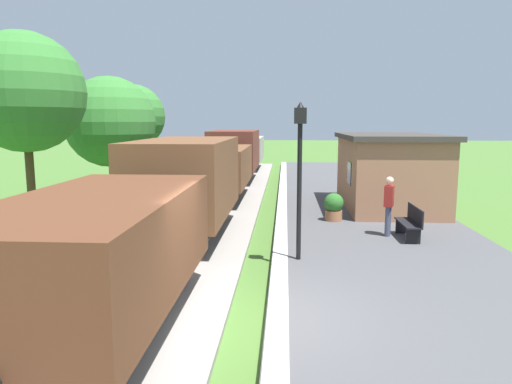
# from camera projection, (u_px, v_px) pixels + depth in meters

# --- Properties ---
(ground_plane) EXTENTS (160.00, 160.00, 0.00)m
(ground_plane) POSITION_uv_depth(u_px,v_px,m) (254.00, 329.00, 7.98)
(ground_plane) COLOR #47702D
(platform_slab) EXTENTS (6.00, 60.00, 0.25)m
(platform_slab) POSITION_uv_depth(u_px,v_px,m) (447.00, 327.00, 7.76)
(platform_slab) COLOR #4C4C4F
(platform_slab) RESTS_ON ground
(platform_edge_stripe) EXTENTS (0.36, 60.00, 0.01)m
(platform_edge_stripe) POSITION_uv_depth(u_px,v_px,m) (278.00, 316.00, 7.91)
(platform_edge_stripe) COLOR silver
(platform_edge_stripe) RESTS_ON platform_slab
(track_ballast) EXTENTS (3.80, 60.00, 0.12)m
(track_ballast) POSITION_uv_depth(u_px,v_px,m) (116.00, 322.00, 8.11)
(track_ballast) COLOR gray
(track_ballast) RESTS_ON ground
(rail_near) EXTENTS (0.07, 60.00, 0.14)m
(rail_near) POSITION_uv_depth(u_px,v_px,m) (157.00, 316.00, 8.05)
(rail_near) COLOR slate
(rail_near) RESTS_ON track_ballast
(rail_far) EXTENTS (0.07, 60.00, 0.14)m
(rail_far) POSITION_uv_depth(u_px,v_px,m) (75.00, 314.00, 8.14)
(rail_far) COLOR slate
(rail_far) RESTS_ON track_ballast
(freight_train) EXTENTS (2.50, 32.60, 2.72)m
(freight_train) POSITION_uv_depth(u_px,v_px,m) (218.00, 167.00, 20.37)
(freight_train) COLOR brown
(freight_train) RESTS_ON rail_near
(station_hut) EXTENTS (3.50, 5.80, 2.78)m
(station_hut) POSITION_uv_depth(u_px,v_px,m) (388.00, 171.00, 17.69)
(station_hut) COLOR #9E6B4C
(station_hut) RESTS_ON platform_slab
(bench_near_hut) EXTENTS (0.42, 1.50, 0.91)m
(bench_near_hut) POSITION_uv_depth(u_px,v_px,m) (411.00, 222.00, 13.06)
(bench_near_hut) COLOR black
(bench_near_hut) RESTS_ON platform_slab
(person_waiting) EXTENTS (0.35, 0.44, 1.71)m
(person_waiting) POSITION_uv_depth(u_px,v_px,m) (389.00, 204.00, 13.31)
(person_waiting) COLOR #474C66
(person_waiting) RESTS_ON platform_slab
(potted_planter) EXTENTS (0.64, 0.64, 0.92)m
(potted_planter) POSITION_uv_depth(u_px,v_px,m) (334.00, 206.00, 15.44)
(potted_planter) COLOR #9E6642
(potted_planter) RESTS_ON platform_slab
(lamp_post_near) EXTENTS (0.28, 0.28, 3.70)m
(lamp_post_near) POSITION_uv_depth(u_px,v_px,m) (300.00, 152.00, 10.79)
(lamp_post_near) COLOR black
(lamp_post_near) RESTS_ON platform_slab
(tree_trackside_far) EXTENTS (3.98, 3.98, 6.44)m
(tree_trackside_far) POSITION_uv_depth(u_px,v_px,m) (24.00, 93.00, 15.49)
(tree_trackside_far) COLOR #4C3823
(tree_trackside_far) RESTS_ON ground
(tree_field_left) EXTENTS (4.01, 4.01, 5.48)m
(tree_field_left) POSITION_uv_depth(u_px,v_px,m) (110.00, 122.00, 20.77)
(tree_field_left) COLOR #4C3823
(tree_field_left) RESTS_ON ground
(tree_field_distant) EXTENTS (3.53, 3.53, 5.52)m
(tree_field_distant) POSITION_uv_depth(u_px,v_px,m) (133.00, 117.00, 25.86)
(tree_field_distant) COLOR #4C3823
(tree_field_distant) RESTS_ON ground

